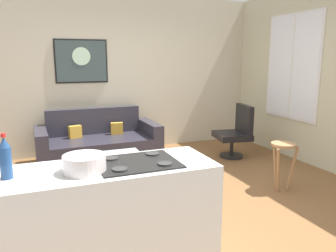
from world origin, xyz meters
name	(u,v)px	position (x,y,z in m)	size (l,w,h in m)	color
ground	(169,199)	(0.00, 0.00, -0.02)	(6.40, 6.40, 0.04)	brown
back_wall	(119,74)	(0.00, 2.42, 1.40)	(6.40, 0.05, 2.80)	beige
right_wall	(322,77)	(2.62, 0.30, 1.40)	(0.05, 6.40, 2.80)	beige
couch	(98,145)	(-0.53, 1.80, 0.28)	(1.96, 0.97, 0.85)	#2B2933
coffee_table	(107,159)	(-0.61, 0.66, 0.38)	(0.93, 0.56, 0.41)	silver
armchair	(236,132)	(1.72, 1.18, 0.44)	(0.64, 0.66, 0.91)	black
bar_stool	(283,154)	(1.44, -0.32, 0.48)	(0.35, 0.35, 0.63)	#A3764B
kitchen_counter	(97,225)	(-1.07, -1.23, 0.45)	(1.79, 0.61, 0.92)	silver
soda_bottle	(5,158)	(-1.64, -1.23, 1.04)	(0.08, 0.08, 0.31)	navy
mixing_bowl	(85,164)	(-1.15, -1.28, 0.96)	(0.30, 0.30, 0.12)	silver
wall_painting	(81,61)	(-0.66, 2.38, 1.63)	(0.89, 0.03, 0.74)	black
window	(292,67)	(2.59, 0.90, 1.54)	(0.03, 1.22, 1.75)	silver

